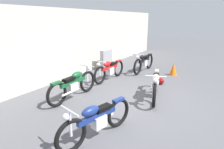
{
  "coord_description": "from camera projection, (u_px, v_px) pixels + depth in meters",
  "views": [
    {
      "loc": [
        -4.97,
        -2.28,
        2.4
      ],
      "look_at": [
        0.29,
        1.03,
        0.55
      ],
      "focal_mm": 30.12,
      "sensor_mm": 36.0,
      "label": 1
    }
  ],
  "objects": [
    {
      "name": "ground_plane",
      "position": [
        135.0,
        99.0,
        5.88
      ],
      "size": [
        40.0,
        40.0,
        0.0
      ],
      "primitive_type": "plane",
      "color": "#56565B"
    },
    {
      "name": "building_wall",
      "position": [
        55.0,
        46.0,
        7.24
      ],
      "size": [
        18.0,
        0.3,
        2.8
      ],
      "primitive_type": "cube",
      "color": "beige",
      "rests_on": "ground_plane"
    },
    {
      "name": "stone_marker",
      "position": [
        106.0,
        60.0,
        9.15
      ],
      "size": [
        0.72,
        0.25,
        0.96
      ],
      "primitive_type": "cube",
      "rotation": [
        0.0,
        0.0,
        -0.06
      ],
      "color": "#9E9EA3",
      "rests_on": "ground_plane"
    },
    {
      "name": "helmet",
      "position": [
        161.0,
        81.0,
        7.13
      ],
      "size": [
        0.24,
        0.24,
        0.24
      ],
      "primitive_type": "sphere",
      "color": "maroon",
      "rests_on": "ground_plane"
    },
    {
      "name": "traffic_cone",
      "position": [
        173.0,
        69.0,
        8.27
      ],
      "size": [
        0.32,
        0.32,
        0.55
      ],
      "primitive_type": "cone",
      "color": "orange",
      "rests_on": "ground_plane"
    },
    {
      "name": "motorcycle_cream",
      "position": [
        155.0,
        85.0,
        5.82
      ],
      "size": [
        1.98,
        0.83,
        0.92
      ],
      "rotation": [
        0.0,
        0.0,
        3.45
      ],
      "color": "black",
      "rests_on": "ground_plane"
    },
    {
      "name": "motorcycle_blue",
      "position": [
        97.0,
        120.0,
        3.83
      ],
      "size": [
        1.92,
        0.66,
        0.87
      ],
      "rotation": [
        0.0,
        0.0,
        2.92
      ],
      "color": "black",
      "rests_on": "ground_plane"
    },
    {
      "name": "motorcycle_red",
      "position": [
        109.0,
        70.0,
        7.57
      ],
      "size": [
        2.0,
        0.56,
        0.9
      ],
      "rotation": [
        0.0,
        0.0,
        3.1
      ],
      "color": "black",
      "rests_on": "ground_plane"
    },
    {
      "name": "motorcycle_green",
      "position": [
        74.0,
        85.0,
        5.8
      ],
      "size": [
        2.07,
        0.58,
        0.93
      ],
      "rotation": [
        0.0,
        0.0,
        -0.0
      ],
      "color": "black",
      "rests_on": "ground_plane"
    },
    {
      "name": "motorcycle_black",
      "position": [
        144.0,
        62.0,
        8.79
      ],
      "size": [
        2.08,
        0.58,
        0.93
      ],
      "rotation": [
        0.0,
        0.0,
        3.12
      ],
      "color": "black",
      "rests_on": "ground_plane"
    }
  ]
}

